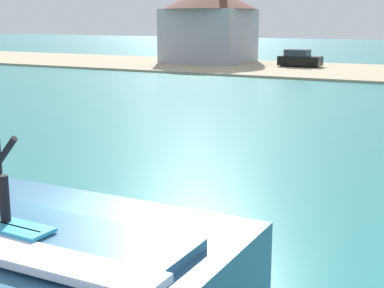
% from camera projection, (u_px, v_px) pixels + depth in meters
% --- Properties ---
extents(ground_plane, '(260.00, 260.00, 0.00)m').
position_uv_depth(ground_plane, '(132.00, 288.00, 10.57)').
color(ground_plane, '#277675').
extents(wave_crest, '(6.18, 3.83, 1.75)m').
position_uv_depth(wave_crest, '(52.00, 271.00, 9.36)').
color(wave_crest, '#326486').
rests_on(wave_crest, ground_plane).
extents(car_near_shore, '(4.11, 2.29, 1.86)m').
position_uv_depth(car_near_shore, '(299.00, 59.00, 56.28)').
color(car_near_shore, black).
rests_on(car_near_shore, ground_plane).
extents(house_with_chimney, '(10.38, 10.38, 8.46)m').
position_uv_depth(house_with_chimney, '(209.00, 21.00, 61.37)').
color(house_with_chimney, '#9EA3AD').
rests_on(house_with_chimney, ground_plane).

